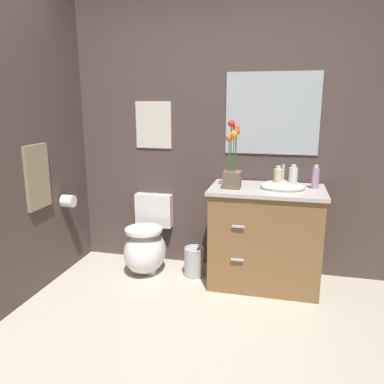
# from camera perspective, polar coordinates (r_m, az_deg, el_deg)

# --- Properties ---
(ground_plane) EXTENTS (8.81, 8.81, 0.00)m
(ground_plane) POSITION_cam_1_polar(r_m,az_deg,el_deg) (2.44, -4.56, -26.15)
(ground_plane) COLOR beige
(wall_back) EXTENTS (4.11, 0.05, 2.50)m
(wall_back) POSITION_cam_1_polar(r_m,az_deg,el_deg) (3.48, 6.90, 8.35)
(wall_back) COLOR #4C3D38
(wall_back) RESTS_ON ground_plane
(toilet) EXTENTS (0.38, 0.59, 0.69)m
(toilet) POSITION_cam_1_polar(r_m,az_deg,el_deg) (3.61, -6.81, -7.92)
(toilet) COLOR white
(toilet) RESTS_ON ground_plane
(vanity_cabinet) EXTENTS (0.94, 0.56, 1.04)m
(vanity_cabinet) POSITION_cam_1_polar(r_m,az_deg,el_deg) (3.31, 10.94, -6.45)
(vanity_cabinet) COLOR brown
(vanity_cabinet) RESTS_ON ground_plane
(flower_vase) EXTENTS (0.14, 0.14, 0.55)m
(flower_vase) POSITION_cam_1_polar(r_m,az_deg,el_deg) (3.12, 6.09, 3.65)
(flower_vase) COLOR brown
(flower_vase) RESTS_ON vanity_cabinet
(soap_bottle) EXTENTS (0.06, 0.06, 0.20)m
(soap_bottle) POSITION_cam_1_polar(r_m,az_deg,el_deg) (3.26, 18.02, 2.03)
(soap_bottle) COLOR #B28CBF
(soap_bottle) RESTS_ON vanity_cabinet
(lotion_bottle) EXTENTS (0.07, 0.07, 0.20)m
(lotion_bottle) POSITION_cam_1_polar(r_m,az_deg,el_deg) (3.14, 12.75, 1.94)
(lotion_bottle) COLOR beige
(lotion_bottle) RESTS_ON vanity_cabinet
(hand_wash_bottle) EXTENTS (0.07, 0.07, 0.21)m
(hand_wash_bottle) POSITION_cam_1_polar(r_m,az_deg,el_deg) (3.13, 14.91, 1.93)
(hand_wash_bottle) COLOR white
(hand_wash_bottle) RESTS_ON vanity_cabinet
(trash_bin) EXTENTS (0.18, 0.18, 0.27)m
(trash_bin) POSITION_cam_1_polar(r_m,az_deg,el_deg) (3.51, 0.32, -10.39)
(trash_bin) COLOR #B7B7BC
(trash_bin) RESTS_ON ground_plane
(wall_poster) EXTENTS (0.34, 0.01, 0.43)m
(wall_poster) POSITION_cam_1_polar(r_m,az_deg,el_deg) (3.62, -5.80, 9.96)
(wall_poster) COLOR silver
(wall_mirror) EXTENTS (0.80, 0.01, 0.70)m
(wall_mirror) POSITION_cam_1_polar(r_m,az_deg,el_deg) (3.42, 11.92, 11.43)
(wall_mirror) COLOR #B2BCC6
(hanging_towel) EXTENTS (0.03, 0.28, 0.52)m
(hanging_towel) POSITION_cam_1_polar(r_m,az_deg,el_deg) (3.30, -22.17, 2.11)
(hanging_towel) COLOR gray
(toilet_paper_roll) EXTENTS (0.11, 0.11, 0.11)m
(toilet_paper_roll) POSITION_cam_1_polar(r_m,az_deg,el_deg) (3.60, -18.06, -1.29)
(toilet_paper_roll) COLOR white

